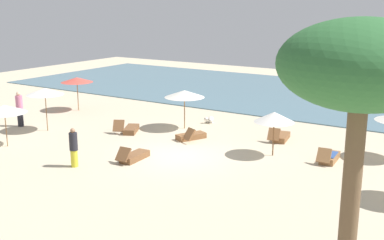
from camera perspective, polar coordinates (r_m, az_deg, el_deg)
The scene contains 16 objects.
ground_plane at distance 21.37m, azimuth -1.71°, elevation -4.33°, with size 60.00×60.00×0.00m, color beige.
ocean_water at distance 36.27m, azimuth 13.60°, elevation 2.84°, with size 48.00×16.00×0.06m, color slate.
umbrella_0 at distance 26.29m, azimuth -17.15°, elevation 3.28°, with size 1.96×1.96×2.32m.
umbrella_2 at distance 21.29m, azimuth 9.79°, elevation 0.35°, with size 1.78×1.78×2.00m.
umbrella_3 at distance 25.64m, azimuth -0.90°, elevation 3.14°, with size 2.17×2.17×2.11m.
umbrella_5 at distance 24.01m, azimuth -21.51°, elevation 1.23°, with size 2.07×2.07×2.02m.
umbrella_6 at distance 31.00m, azimuth -13.58°, elevation 4.68°, with size 2.00×2.00×2.12m.
lounger_0 at distance 25.46m, azimuth -7.42°, elevation -1.08°, with size 1.30×1.74×0.72m.
lounger_1 at distance 24.17m, azimuth 10.54°, elevation -2.00°, with size 0.88×1.75×0.71m.
lounger_2 at distance 23.91m, azimuth -0.14°, elevation -1.93°, with size 1.24×1.75×0.72m.
lounger_3 at distance 21.46m, azimuth 16.05°, elevation -4.30°, with size 0.71×1.71×0.71m.
lounger_4 at distance 20.93m, azimuth -6.99°, elevation -4.33°, with size 0.68×1.72×0.69m.
person_0 at distance 27.96m, azimuth -19.89°, elevation 1.26°, with size 0.47×0.47×1.95m.
person_1 at distance 20.36m, azimuth -13.94°, elevation -3.20°, with size 0.45×0.45×1.66m.
palm_0 at distance 9.04m, azimuth 19.55°, elevation 5.52°, with size 3.03×3.03×6.39m.
dog at distance 27.28m, azimuth 2.18°, elevation 0.07°, with size 0.61×0.81×0.37m.
Camera 1 is at (11.48, -16.78, 6.59)m, focal length 44.68 mm.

